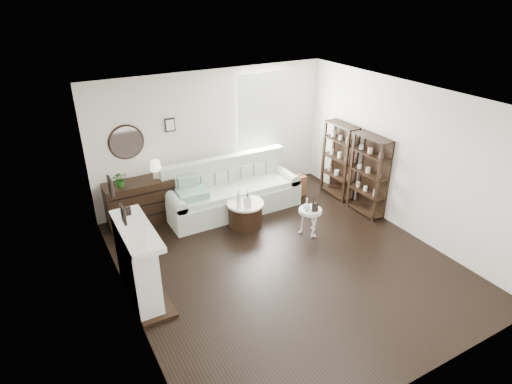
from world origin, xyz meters
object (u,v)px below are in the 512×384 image
dresser (140,202)px  drum_table (245,214)px  pedestal_table (310,211)px  sofa (231,193)px

dresser → drum_table: bearing=-33.4°
dresser → pedestal_table: bearing=-37.3°
dresser → pedestal_table: (2.56, -1.95, 0.04)m
sofa → drum_table: bearing=-94.7°
drum_table → pedestal_table: size_ratio=1.37×
sofa → dresser: (-1.74, 0.39, 0.08)m
dresser → drum_table: (1.68, -1.11, -0.18)m
sofa → pedestal_table: 1.77m
dresser → drum_table: size_ratio=1.82×
pedestal_table → sofa: bearing=117.7°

